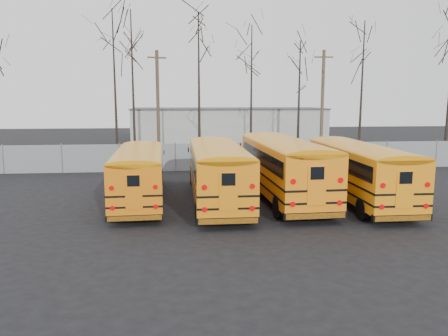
{
  "coord_description": "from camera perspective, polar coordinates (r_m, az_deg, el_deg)",
  "views": [
    {
      "loc": [
        -3.54,
        -19.6,
        5.23
      ],
      "look_at": [
        -1.32,
        3.04,
        1.6
      ],
      "focal_mm": 35.0,
      "sensor_mm": 36.0,
      "label": 1
    }
  ],
  "objects": [
    {
      "name": "tree_6",
      "position": [
        36.06,
        17.51,
        9.15
      ],
      "size": [
        0.26,
        0.26,
        11.09
      ],
      "primitive_type": "cone",
      "color": "black",
      "rests_on": "ground"
    },
    {
      "name": "bus_a",
      "position": [
        22.36,
        -11.0,
        -0.3
      ],
      "size": [
        2.73,
        10.18,
        2.83
      ],
      "rotation": [
        0.0,
        0.0,
        0.04
      ],
      "color": "black",
      "rests_on": "ground"
    },
    {
      "name": "bus_c",
      "position": [
        22.9,
        7.69,
        0.63
      ],
      "size": [
        3.12,
        11.7,
        3.25
      ],
      "rotation": [
        0.0,
        0.0,
        0.04
      ],
      "color": "black",
      "rests_on": "ground"
    },
    {
      "name": "tree_2",
      "position": [
        33.83,
        -11.79,
        9.89
      ],
      "size": [
        0.26,
        0.26,
        11.66
      ],
      "primitive_type": "cone",
      "color": "black",
      "rests_on": "ground"
    },
    {
      "name": "bus_d",
      "position": [
        23.19,
        17.04,
        0.11
      ],
      "size": [
        2.53,
        10.88,
        3.04
      ],
      "rotation": [
        0.0,
        0.0,
        -0.0
      ],
      "color": "black",
      "rests_on": "ground"
    },
    {
      "name": "tree_1",
      "position": [
        37.58,
        -14.05,
        10.27
      ],
      "size": [
        0.26,
        0.26,
        12.38
      ],
      "primitive_type": "cone",
      "color": "black",
      "rests_on": "ground"
    },
    {
      "name": "fence",
      "position": [
        32.08,
        0.79,
        1.49
      ],
      "size": [
        40.0,
        0.04,
        2.0
      ],
      "primitive_type": "cube",
      "color": "gray",
      "rests_on": "ground"
    },
    {
      "name": "utility_pole_right",
      "position": [
        41.47,
        12.72,
        8.41
      ],
      "size": [
        1.71,
        0.3,
        9.57
      ],
      "rotation": [
        0.0,
        0.0,
        -0.05
      ],
      "color": "brown",
      "rests_on": "ground"
    },
    {
      "name": "tree_3",
      "position": [
        35.09,
        -3.28,
        10.19
      ],
      "size": [
        0.26,
        0.26,
        11.85
      ],
      "primitive_type": "cone",
      "color": "black",
      "rests_on": "ground"
    },
    {
      "name": "distant_building",
      "position": [
        52.0,
        0.54,
        5.51
      ],
      "size": [
        22.0,
        8.0,
        4.0
      ],
      "primitive_type": "cube",
      "color": "#B5B6B1",
      "rests_on": "ground"
    },
    {
      "name": "tree_5",
      "position": [
        37.89,
        9.75,
        8.58
      ],
      "size": [
        0.26,
        0.26,
        9.99
      ],
      "primitive_type": "cone",
      "color": "black",
      "rests_on": "ground"
    },
    {
      "name": "ground",
      "position": [
        20.6,
        4.51,
        -5.68
      ],
      "size": [
        120.0,
        120.0,
        0.0
      ],
      "primitive_type": "plane",
      "color": "black",
      "rests_on": "ground"
    },
    {
      "name": "bus_b",
      "position": [
        21.78,
        -0.85,
        -0.01
      ],
      "size": [
        2.57,
        10.97,
        3.06
      ],
      "rotation": [
        0.0,
        0.0,
        0.0
      ],
      "color": "black",
      "rests_on": "ground"
    },
    {
      "name": "utility_pole_left",
      "position": [
        38.42,
        -8.62,
        8.27
      ],
      "size": [
        1.59,
        0.69,
        9.28
      ],
      "rotation": [
        0.0,
        0.0,
        0.35
      ],
      "color": "#4A3A2A",
      "rests_on": "ground"
    },
    {
      "name": "tree_4",
      "position": [
        34.68,
        3.58,
        9.33
      ],
      "size": [
        0.26,
        0.26,
        10.8
      ],
      "primitive_type": "cone",
      "color": "black",
      "rests_on": "ground"
    }
  ]
}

